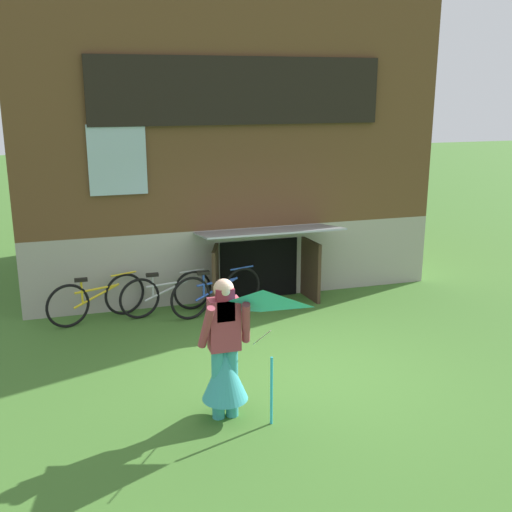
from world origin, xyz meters
The scene contains 7 objects.
ground_plane centered at (0.00, 0.00, 0.00)m, with size 60.00×60.00×0.00m, color #3D6B28.
log_house centered at (0.00, 5.19, 2.70)m, with size 7.25×5.51×5.40m.
person centered at (-1.25, -0.86, 0.69)m, with size 0.61×0.52×1.64m.
kite centered at (-0.98, -1.42, 1.27)m, with size 1.01×1.06×1.52m.
bicycle_blue centered at (-0.57, 2.41, 0.37)m, with size 1.62×0.51×0.76m.
bicycle_silver centered at (-1.36, 2.64, 0.35)m, with size 1.57×0.36×0.73m.
bicycle_yellow centered at (-2.46, 2.65, 0.37)m, with size 1.57×0.61×0.75m.
Camera 1 is at (-2.75, -7.01, 3.61)m, focal length 43.59 mm.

